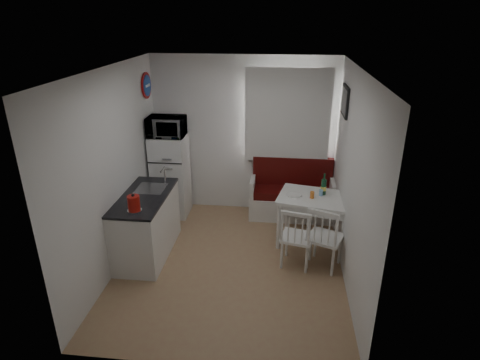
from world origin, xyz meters
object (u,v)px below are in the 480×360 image
Objects in this scene: chair_left at (298,233)px; kettle at (134,203)px; wine_bottle at (324,184)px; dining_table at (315,202)px; fridge at (171,176)px; kitchen_counter at (147,224)px; chair_right at (326,233)px; microwave at (166,127)px; bench at (291,198)px.

kettle is at bearing -158.40° from chair_left.
kettle is at bearing -155.54° from wine_bottle.
chair_left is 2.12m from kettle.
dining_table is 0.83× the size of fridge.
kitchen_counter is at bearing -155.66° from dining_table.
kitchen_counter reaches higher than chair_right.
kitchen_counter is 1.61m from microwave.
bench is (2.03, 1.36, -0.13)m from kitchen_counter.
wine_bottle is at bearing 53.02° from dining_table.
microwave is 2.39× the size of kettle.
microwave is at bearing 91.02° from kettle.
chair_right is 1.73× the size of wine_bottle.
bench is at bearing 42.94° from kettle.
wine_bottle reaches higher than chair_right.
microwave is at bearing -175.38° from bench.
chair_right is (2.45, -0.15, 0.11)m from kitchen_counter.
dining_table is at bearing 121.97° from chair_right.
fridge is at bearing 165.34° from wine_bottle.
kettle is (-2.40, -0.33, 0.46)m from chair_right.
fridge is at bearing 91.00° from kettle.
kitchen_counter reaches higher than kettle.
microwave is at bearing 89.06° from kitchen_counter.
fridge is at bearing 90.00° from microwave.
fridge is 0.85m from microwave.
chair_right is at bearing -29.04° from microwave.
chair_right is at bearing 7.79° from kettle.
wine_bottle is at bearing -60.46° from bench.
wine_bottle is at bearing 76.67° from chair_left.
chair_right is at bearing -90.00° from wine_bottle.
microwave reaches higher than kitchen_counter.
microwave reaches higher than wine_bottle.
chair_left is 1.53× the size of wine_bottle.
fridge is at bearing 172.20° from chair_right.
microwave is at bearing 166.45° from wine_bottle.
kitchen_counter is 1.27m from fridge.
fridge is 1.76m from kettle.
kettle is 2.64m from wine_bottle.
wine_bottle is at bearing 24.46° from kettle.
kitchen_counter is 2.57m from wine_bottle.
chair_left is at bearing -98.70° from dining_table.
fridge is (-2.01, -0.11, 0.36)m from bench.
kitchen_counter is 2.30× the size of microwave.
chair_left is at bearing -87.78° from bench.
fridge is at bearing 174.42° from dining_table.
kettle reaches higher than dining_table.
kitchen_counter is at bearing -161.49° from chair_right.
bench is 1.52m from chair_left.
dining_table is 2.43m from fridge.
kitchen_counter is 4.17× the size of wine_bottle.
chair_right is at bearing -29.93° from fridge.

